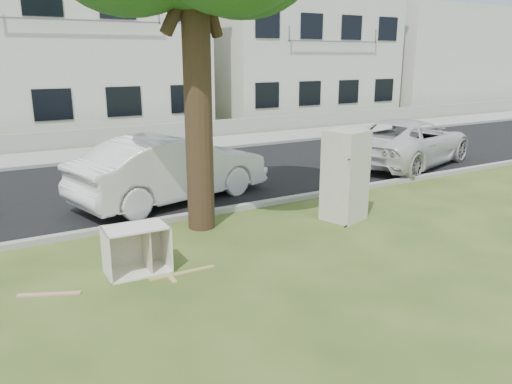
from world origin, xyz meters
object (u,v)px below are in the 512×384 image
fridge (345,176)px  car_center (172,168)px  car_right (407,142)px  cabinet (137,249)px

fridge → car_center: 4.15m
car_center → car_right: bearing=-103.3°
car_center → car_right: size_ratio=0.91×
fridge → cabinet: 4.73m
cabinet → fridge: bearing=8.0°
cabinet → car_center: 4.19m
fridge → car_center: size_ratio=0.39×
fridge → car_right: fridge is taller
car_right → fridge: bearing=104.0°
car_right → car_center: bearing=73.3°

